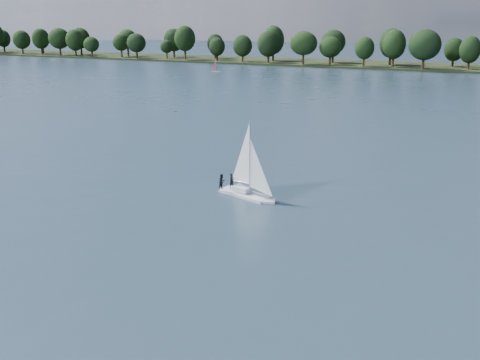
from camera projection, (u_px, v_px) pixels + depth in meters
name	position (u px, v px, depth m)	size (l,w,h in m)	color
ground	(424.00, 111.00, 106.45)	(700.00, 700.00, 0.00)	#233342
far_shore	(470.00, 69.00, 202.26)	(660.00, 40.00, 1.50)	black
sailboat	(245.00, 175.00, 53.68)	(6.46, 3.33, 8.19)	white
dinghy_pink	(216.00, 69.00, 190.84)	(3.18, 2.05, 4.73)	silver
pontoon	(111.00, 59.00, 258.77)	(4.00, 2.00, 0.50)	#5C5F61
treeline	(455.00, 47.00, 199.60)	(562.32, 74.15, 17.55)	black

